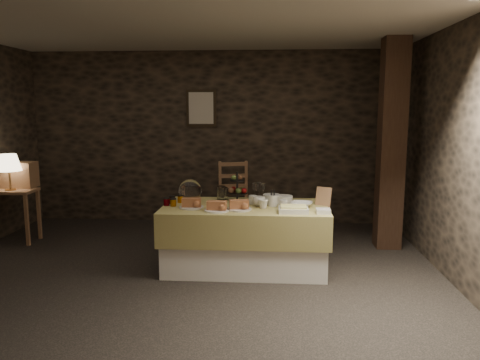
# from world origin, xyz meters

# --- Properties ---
(ground_plane) EXTENTS (5.50, 5.00, 0.01)m
(ground_plane) POSITION_xyz_m (0.00, 0.00, 0.00)
(ground_plane) COLOR black
(ground_plane) RESTS_ON ground
(room_shell) EXTENTS (5.52, 5.02, 2.60)m
(room_shell) POSITION_xyz_m (0.00, 0.00, 1.56)
(room_shell) COLOR black
(room_shell) RESTS_ON ground
(buffet_table) EXTENTS (1.78, 0.95, 0.71)m
(buffet_table) POSITION_xyz_m (0.63, 0.38, 0.41)
(buffet_table) COLOR white
(buffet_table) RESTS_ON ground_plane
(console_table) EXTENTS (0.66, 0.37, 0.70)m
(console_table) POSITION_xyz_m (-2.50, 1.19, 0.57)
(console_table) COLOR #976746
(console_table) RESTS_ON ground_plane
(table_lamp) EXTENTS (0.31, 0.31, 0.47)m
(table_lamp) POSITION_xyz_m (-2.45, 1.14, 1.06)
(table_lamp) COLOR #AE7D44
(table_lamp) RESTS_ON console_table
(wine_rack) EXTENTS (0.42, 0.26, 0.34)m
(wine_rack) POSITION_xyz_m (-2.45, 1.37, 0.87)
(wine_rack) COLOR #976746
(wine_rack) RESTS_ON console_table
(chair) EXTENTS (0.56, 0.54, 0.76)m
(chair) POSITION_xyz_m (0.40, 2.09, 0.43)
(chair) COLOR #976746
(chair) RESTS_ON ground_plane
(timber_column) EXTENTS (0.30, 0.30, 2.60)m
(timber_column) POSITION_xyz_m (2.40, 1.31, 1.30)
(timber_column) COLOR black
(timber_column) RESTS_ON ground_plane
(framed_picture) EXTENTS (0.45, 0.04, 0.55)m
(framed_picture) POSITION_xyz_m (-0.15, 2.47, 1.75)
(framed_picture) COLOR black
(framed_picture) RESTS_ON room_shell
(plate_stack_a) EXTENTS (0.19, 0.19, 0.10)m
(plate_stack_a) POSITION_xyz_m (0.92, 0.54, 0.76)
(plate_stack_a) COLOR silver
(plate_stack_a) RESTS_ON buffet_table
(plate_stack_b) EXTENTS (0.20, 0.20, 0.08)m
(plate_stack_b) POSITION_xyz_m (1.06, 0.54, 0.75)
(plate_stack_b) COLOR silver
(plate_stack_b) RESTS_ON buffet_table
(cutlery_holder) EXTENTS (0.10, 0.10, 0.12)m
(cutlery_holder) POSITION_xyz_m (0.93, 0.37, 0.77)
(cutlery_holder) COLOR silver
(cutlery_holder) RESTS_ON buffet_table
(cup_a) EXTENTS (0.16, 0.16, 0.11)m
(cup_a) POSITION_xyz_m (0.79, 0.37, 0.76)
(cup_a) COLOR silver
(cup_a) RESTS_ON buffet_table
(cup_b) EXTENTS (0.14, 0.14, 0.10)m
(cup_b) POSITION_xyz_m (0.83, 0.26, 0.75)
(cup_b) COLOR silver
(cup_b) RESTS_ON buffet_table
(mug_c) EXTENTS (0.09, 0.09, 0.09)m
(mug_c) POSITION_xyz_m (0.71, 0.48, 0.75)
(mug_c) COLOR silver
(mug_c) RESTS_ON buffet_table
(mug_d) EXTENTS (0.08, 0.08, 0.09)m
(mug_d) POSITION_xyz_m (1.05, 0.28, 0.75)
(mug_d) COLOR silver
(mug_d) RESTS_ON buffet_table
(bowl) EXTENTS (0.28, 0.28, 0.06)m
(bowl) POSITION_xyz_m (1.24, 0.35, 0.73)
(bowl) COLOR silver
(bowl) RESTS_ON buffet_table
(cake_dome) EXTENTS (0.26, 0.26, 0.26)m
(cake_dome) POSITION_xyz_m (-0.01, 0.60, 0.81)
(cake_dome) COLOR #976746
(cake_dome) RESTS_ON buffet_table
(fruit_stand) EXTENTS (0.24, 0.24, 0.33)m
(fruit_stand) POSITION_xyz_m (0.53, 0.64, 0.84)
(fruit_stand) COLOR black
(fruit_stand) RESTS_ON buffet_table
(bread_platter_left) EXTENTS (0.26, 0.26, 0.11)m
(bread_platter_left) POSITION_xyz_m (0.07, 0.22, 0.75)
(bread_platter_left) COLOR silver
(bread_platter_left) RESTS_ON buffet_table
(bread_platter_center) EXTENTS (0.26, 0.26, 0.11)m
(bread_platter_center) POSITION_xyz_m (0.36, 0.10, 0.75)
(bread_platter_center) COLOR silver
(bread_platter_center) RESTS_ON buffet_table
(bread_platter_right) EXTENTS (0.26, 0.26, 0.11)m
(bread_platter_right) POSITION_xyz_m (0.58, 0.17, 0.75)
(bread_platter_right) COLOR silver
(bread_platter_right) RESTS_ON buffet_table
(jam_jars) EXTENTS (0.18, 0.26, 0.07)m
(jam_jars) POSITION_xyz_m (-0.16, 0.39, 0.74)
(jam_jars) COLOR #4E0109
(jam_jars) RESTS_ON buffet_table
(tart_dish) EXTENTS (0.30, 0.22, 0.07)m
(tart_dish) POSITION_xyz_m (1.14, 0.09, 0.74)
(tart_dish) COLOR silver
(tart_dish) RESTS_ON buffet_table
(square_dish) EXTENTS (0.14, 0.14, 0.04)m
(square_dish) POSITION_xyz_m (1.44, 0.07, 0.73)
(square_dish) COLOR silver
(square_dish) RESTS_ON buffet_table
(menu_frame) EXTENTS (0.18, 0.14, 0.22)m
(menu_frame) POSITION_xyz_m (1.49, 0.46, 0.80)
(menu_frame) COLOR #976746
(menu_frame) RESTS_ON buffet_table
(storage_jar_a) EXTENTS (0.10, 0.10, 0.16)m
(storage_jar_a) POSITION_xyz_m (0.34, 0.69, 0.79)
(storage_jar_a) COLOR white
(storage_jar_a) RESTS_ON buffet_table
(storage_jar_b) EXTENTS (0.09, 0.09, 0.14)m
(storage_jar_b) POSITION_xyz_m (0.37, 0.72, 0.78)
(storage_jar_b) COLOR white
(storage_jar_b) RESTS_ON buffet_table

